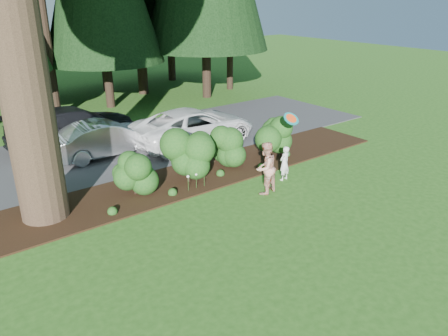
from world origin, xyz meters
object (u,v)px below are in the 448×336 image
at_px(car_silver_wagon, 106,138).
at_px(car_white_suv, 194,126).
at_px(frisbee, 291,119).
at_px(adult, 265,168).
at_px(car_dark_suv, 73,126).
at_px(child, 284,163).

height_order(car_silver_wagon, car_white_suv, car_white_suv).
bearing_deg(frisbee, adult, -161.01).
relative_size(car_white_suv, car_dark_suv, 0.99).
bearing_deg(car_silver_wagon, frisbee, -143.65).
height_order(car_silver_wagon, adult, adult).
distance_m(car_silver_wagon, car_white_suv, 3.48).
bearing_deg(child, car_silver_wagon, -66.95).
relative_size(car_dark_suv, frisbee, 9.74).
distance_m(car_silver_wagon, child, 6.77).
bearing_deg(frisbee, car_silver_wagon, 126.21).
relative_size(child, frisbee, 2.17).
distance_m(child, frisbee, 1.46).
bearing_deg(car_dark_suv, car_white_suv, -133.31).
bearing_deg(car_silver_wagon, car_dark_suv, 13.39).
height_order(car_dark_suv, frisbee, frisbee).
bearing_deg(adult, frisbee, -172.56).
xyz_separation_m(car_white_suv, child, (0.29, -4.86, -0.16)).
height_order(child, frisbee, frisbee).
distance_m(car_white_suv, adult, 5.31).
relative_size(car_silver_wagon, child, 3.47).
bearing_deg(car_dark_suv, car_silver_wagon, -173.33).
xyz_separation_m(child, adult, (-1.19, -0.37, 0.24)).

